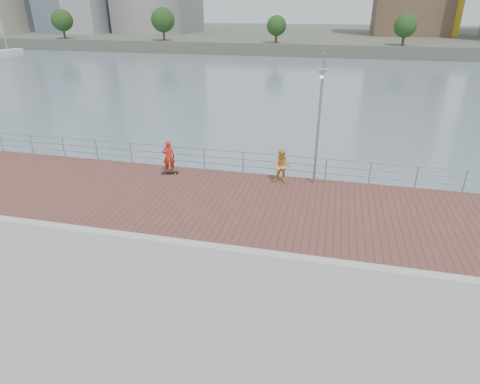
% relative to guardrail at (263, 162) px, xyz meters
% --- Properties ---
extents(water, '(400.00, 400.00, 0.00)m').
position_rel_guardrail_xyz_m(water, '(-0.00, -7.00, -2.69)').
color(water, slate).
rests_on(water, ground).
extents(brick_lane, '(40.00, 6.80, 0.02)m').
position_rel_guardrail_xyz_m(brick_lane, '(-0.00, -3.40, -0.68)').
color(brick_lane, brown).
rests_on(brick_lane, seawall).
extents(curb, '(40.00, 0.40, 0.06)m').
position_rel_guardrail_xyz_m(curb, '(-0.00, -7.00, -0.66)').
color(curb, '#B7B5AD').
rests_on(curb, seawall).
extents(far_shore, '(320.00, 95.00, 2.50)m').
position_rel_guardrail_xyz_m(far_shore, '(-0.00, 115.50, -1.44)').
color(far_shore, '#4C5142').
rests_on(far_shore, ground).
extents(guardrail, '(39.06, 0.06, 1.13)m').
position_rel_guardrail_xyz_m(guardrail, '(0.00, 0.00, 0.00)').
color(guardrail, '#8C9EA8').
rests_on(guardrail, brick_lane).
extents(street_lamp, '(0.42, 1.21, 5.71)m').
position_rel_guardrail_xyz_m(street_lamp, '(2.57, -0.92, 3.37)').
color(street_lamp, gray).
rests_on(street_lamp, brick_lane).
extents(skateboard, '(0.85, 0.46, 0.10)m').
position_rel_guardrail_xyz_m(skateboard, '(-4.57, -1.04, -0.60)').
color(skateboard, black).
rests_on(skateboard, brick_lane).
extents(skateboarder, '(0.69, 0.56, 1.65)m').
position_rel_guardrail_xyz_m(skateboarder, '(-4.57, -1.04, 0.24)').
color(skateboarder, red).
rests_on(skateboarder, skateboard).
extents(bystander, '(0.86, 0.70, 1.66)m').
position_rel_guardrail_xyz_m(bystander, '(1.05, -0.87, 0.16)').
color(bystander, gold).
rests_on(bystander, brick_lane).
extents(shoreline_trees, '(144.90, 5.10, 6.80)m').
position_rel_guardrail_xyz_m(shoreline_trees, '(3.98, 70.00, 3.68)').
color(shoreline_trees, '#473323').
rests_on(shoreline_trees, far_shore).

